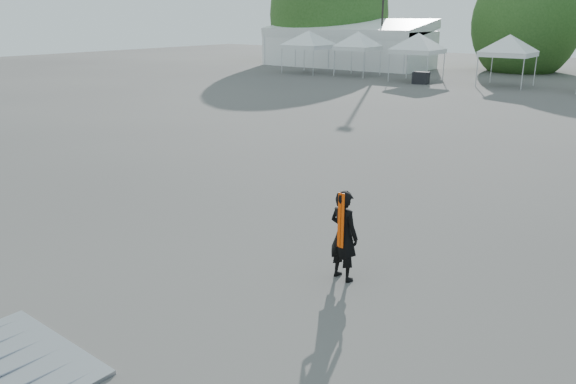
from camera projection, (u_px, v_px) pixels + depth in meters
The scene contains 11 objects.
ground at pixel (365, 234), 12.11m from camera, with size 120.00×120.00×0.00m, color #474442.
marquee at pixel (347, 45), 50.78m from camera, with size 15.00×6.25×4.23m.
tree_far_w at pixel (329, 15), 54.59m from camera, with size 4.80×4.80×7.30m.
tree_mid_w at pixel (526, 23), 45.90m from camera, with size 4.16×4.16×6.33m.
tent_a at pixel (309, 34), 44.98m from camera, with size 4.66×4.66×3.88m.
tent_b at pixel (358, 35), 42.75m from camera, with size 3.96×3.96×3.88m.
tent_c at pixel (418, 37), 39.05m from camera, with size 4.33×4.33×3.88m.
tent_d at pixel (510, 39), 36.33m from camera, with size 4.37×4.37×3.88m.
man at pixel (344, 235), 9.83m from camera, with size 0.67×0.51×1.65m.
barrier_left at pixel (22, 358), 7.66m from camera, with size 2.54×1.33×0.08m.
crate_west at pixel (421, 78), 38.45m from camera, with size 1.03×0.80×0.80m, color black.
Camera 1 is at (5.49, -9.98, 4.52)m, focal length 35.00 mm.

